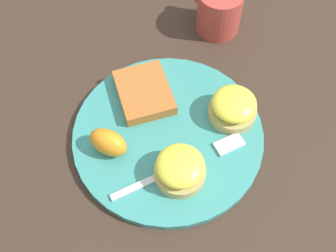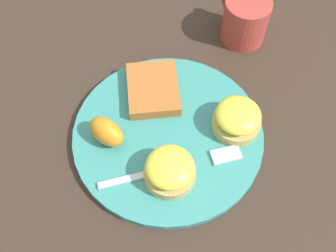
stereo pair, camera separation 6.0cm
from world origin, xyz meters
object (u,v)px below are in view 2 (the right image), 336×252
Objects in this scene: sandwich_benedict_left at (170,170)px; fork at (181,166)px; sandwich_benedict_right at (237,119)px; orange_wedge at (106,132)px; hashbrown_patty at (153,89)px; cup at (245,20)px.

sandwich_benedict_left is 0.03m from fork.
sandwich_benedict_left is 0.13m from sandwich_benedict_right.
orange_wedge is at bearing 24.10° from sandwich_benedict_left.
sandwich_benedict_left reaches higher than hashbrown_patty.
fork is (-0.14, 0.04, -0.01)m from hashbrown_patty.
sandwich_benedict_right is 0.75× the size of hashbrown_patty.
sandwich_benedict_right is 0.20m from orange_wedge.
sandwich_benedict_left reaches higher than fork.
fork is 0.30m from cup.
sandwich_benedict_left is at bearing 157.80° from hashbrown_patty.
hashbrown_patty is 0.14m from fork.
sandwich_benedict_left is 0.36× the size of fork.
sandwich_benedict_left is 0.75× the size of hashbrown_patty.
sandwich_benedict_left is 1.27× the size of orange_wedge.
sandwich_benedict_right is at bearing 138.92° from cup.
cup reaches higher than fork.
fork is at bearing -145.66° from orange_wedge.
sandwich_benedict_right reaches higher than orange_wedge.
sandwich_benedict_left and sandwich_benedict_right have the same top height.
hashbrown_patty is 0.11m from orange_wedge.
cup is at bearing -57.43° from sandwich_benedict_left.
sandwich_benedict_right is 0.21m from cup.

